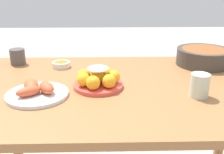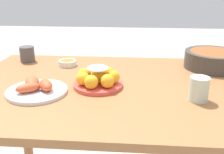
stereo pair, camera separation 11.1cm
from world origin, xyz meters
The scene contains 7 objects.
dining_table centered at (0.00, 0.00, 0.66)m, with size 1.42×0.88×0.76m.
cake_plate centered at (-0.12, -0.03, 0.80)m, with size 0.21×0.21×0.09m.
serving_bowl centered at (0.44, 0.27, 0.81)m, with size 0.28×0.28×0.09m.
sauce_bowl centered at (-0.32, 0.25, 0.77)m, with size 0.09×0.09×0.03m.
seafood_platter centered at (-0.36, -0.11, 0.78)m, with size 0.24×0.24×0.06m.
cup_near centered at (0.28, -0.13, 0.81)m, with size 0.07×0.07×0.09m.
cup_far centered at (-0.56, 0.31, 0.80)m, with size 0.08×0.08×0.08m.
Camera 2 is at (0.03, -1.06, 1.18)m, focal length 42.00 mm.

